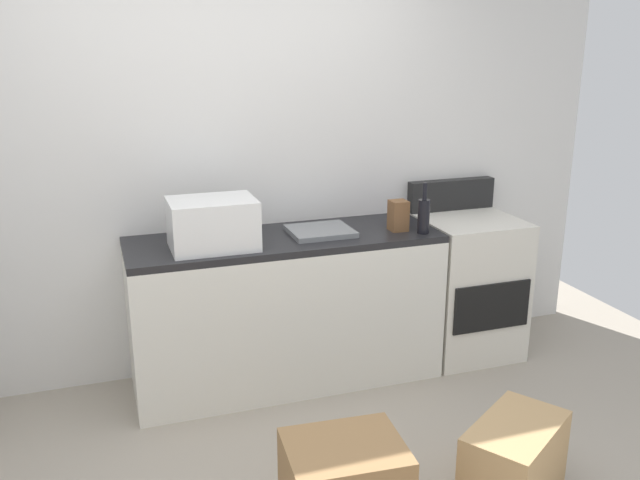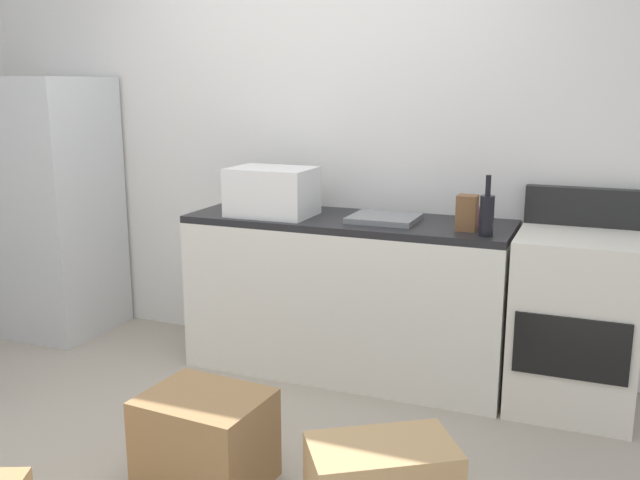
% 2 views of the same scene
% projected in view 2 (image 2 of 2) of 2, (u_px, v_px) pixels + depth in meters
% --- Properties ---
extents(ground_plane, '(6.00, 6.00, 0.00)m').
position_uv_depth(ground_plane, '(191.00, 459.00, 3.12)').
color(ground_plane, '#9E9384').
extents(wall_back, '(5.00, 0.10, 2.60)m').
position_uv_depth(wall_back, '(322.00, 139.00, 4.24)').
color(wall_back, silver).
rests_on(wall_back, ground_plane).
extents(kitchen_counter, '(1.80, 0.60, 0.90)m').
position_uv_depth(kitchen_counter, '(347.00, 296.00, 4.00)').
color(kitchen_counter, silver).
rests_on(kitchen_counter, ground_plane).
extents(refrigerator, '(0.68, 0.66, 1.67)m').
position_uv_depth(refrigerator, '(52.00, 207.00, 4.62)').
color(refrigerator, silver).
rests_on(refrigerator, ground_plane).
extents(stove_oven, '(0.60, 0.61, 1.10)m').
position_uv_depth(stove_oven, '(575.00, 319.00, 3.55)').
color(stove_oven, silver).
rests_on(stove_oven, ground_plane).
extents(microwave, '(0.46, 0.34, 0.27)m').
position_uv_depth(microwave, '(272.00, 192.00, 3.95)').
color(microwave, white).
rests_on(microwave, kitchen_counter).
extents(sink_basin, '(0.36, 0.32, 0.03)m').
position_uv_depth(sink_basin, '(384.00, 218.00, 3.81)').
color(sink_basin, slate).
rests_on(sink_basin, kitchen_counter).
extents(wine_bottle, '(0.07, 0.07, 0.30)m').
position_uv_depth(wine_bottle, '(487.00, 214.00, 3.41)').
color(wine_bottle, black).
rests_on(wine_bottle, kitchen_counter).
extents(coffee_mug, '(0.08, 0.08, 0.10)m').
position_uv_depth(coffee_mug, '(481.00, 217.00, 3.66)').
color(coffee_mug, purple).
rests_on(coffee_mug, kitchen_counter).
extents(knife_block, '(0.10, 0.10, 0.18)m').
position_uv_depth(knife_block, '(467.00, 213.00, 3.55)').
color(knife_block, brown).
rests_on(knife_block, kitchen_counter).
extents(cardboard_box_small, '(0.52, 0.43, 0.39)m').
position_uv_depth(cardboard_box_small, '(206.00, 440.00, 2.89)').
color(cardboard_box_small, olive).
rests_on(cardboard_box_small, ground_plane).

